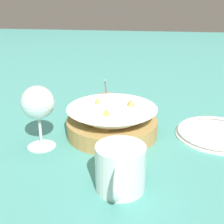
# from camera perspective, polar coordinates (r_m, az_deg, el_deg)

# --- Properties ---
(ground_plane) EXTENTS (4.00, 4.00, 0.00)m
(ground_plane) POSITION_cam_1_polar(r_m,az_deg,el_deg) (0.84, -1.71, -2.91)
(ground_plane) COLOR teal
(food_basket) EXTENTS (0.23, 0.23, 0.09)m
(food_basket) POSITION_cam_1_polar(r_m,az_deg,el_deg) (0.79, 0.04, -1.88)
(food_basket) COLOR #B2894C
(food_basket) RESTS_ON ground_plane
(sauce_cup) EXTENTS (0.07, 0.07, 0.10)m
(sauce_cup) POSITION_cam_1_polar(r_m,az_deg,el_deg) (0.98, -0.95, 2.05)
(sauce_cup) COLOR #B7B7BC
(sauce_cup) RESTS_ON ground_plane
(wine_glass) EXTENTS (0.08, 0.08, 0.15)m
(wine_glass) POSITION_cam_1_polar(r_m,az_deg,el_deg) (0.72, -13.41, 1.36)
(wine_glass) COLOR silver
(wine_glass) RESTS_ON ground_plane
(beer_mug) EXTENTS (0.13, 0.09, 0.09)m
(beer_mug) POSITION_cam_1_polar(r_m,az_deg,el_deg) (0.58, 1.52, -10.50)
(beer_mug) COLOR silver
(beer_mug) RESTS_ON ground_plane
(side_plate) EXTENTS (0.21, 0.21, 0.01)m
(side_plate) POSITION_cam_1_polar(r_m,az_deg,el_deg) (0.84, 18.59, -3.70)
(side_plate) COLOR white
(side_plate) RESTS_ON ground_plane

